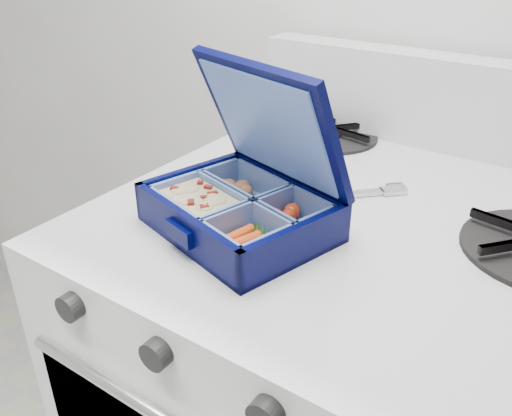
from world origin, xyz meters
The scene contains 3 objects.
bento_box centered at (-0.18, 1.55, 0.94)m, with size 0.20×0.16×0.05m, color #000334, non-canonical shape.
burner_grate_rear centered at (-0.23, 1.88, 0.92)m, with size 0.16×0.16×0.02m, color black.
fork centered at (-0.13, 1.68, 0.92)m, with size 0.03×0.20×0.01m, color silver, non-canonical shape.
Camera 1 is at (0.15, 1.10, 1.24)m, focal length 38.00 mm.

